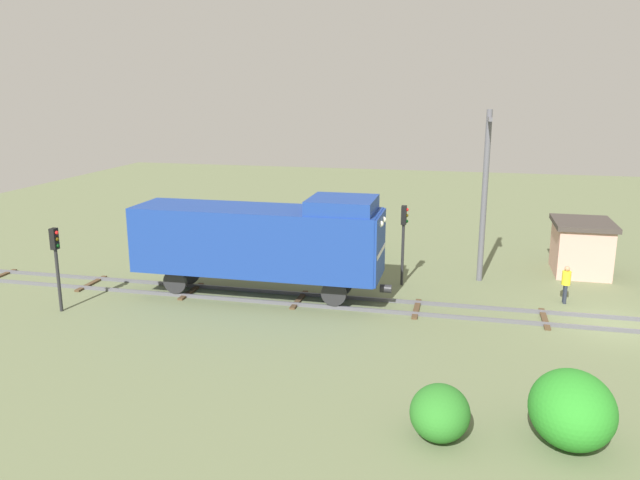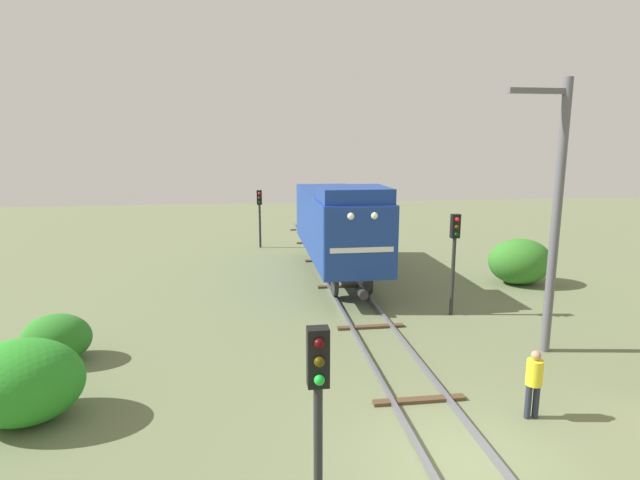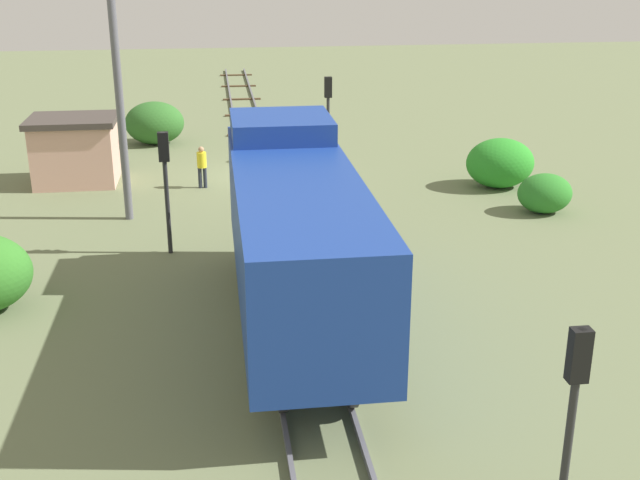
% 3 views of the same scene
% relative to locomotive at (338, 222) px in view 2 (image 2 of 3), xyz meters
% --- Properties ---
extents(ground_plane, '(94.28, 94.28, 0.00)m').
position_rel_locomotive_xyz_m(ground_plane, '(0.00, -14.82, -2.77)').
color(ground_plane, '#66704C').
extents(railway_track, '(2.40, 62.85, 0.16)m').
position_rel_locomotive_xyz_m(railway_track, '(0.00, -14.82, -2.70)').
color(railway_track, '#595960').
rests_on(railway_track, ground).
extents(locomotive, '(2.90, 11.60, 4.60)m').
position_rel_locomotive_xyz_m(locomotive, '(0.00, 0.00, 0.00)').
color(locomotive, navy).
rests_on(locomotive, railway_track).
extents(traffic_signal_near, '(0.32, 0.34, 3.84)m').
position_rel_locomotive_xyz_m(traffic_signal_near, '(-3.20, -16.68, -0.09)').
color(traffic_signal_near, '#262628').
rests_on(traffic_signal_near, ground).
extents(traffic_signal_mid, '(0.32, 0.34, 3.90)m').
position_rel_locomotive_xyz_m(traffic_signal_mid, '(3.40, -5.98, -0.05)').
color(traffic_signal_mid, '#262628').
rests_on(traffic_signal_mid, ground).
extents(traffic_signal_far, '(0.32, 0.34, 3.64)m').
position_rel_locomotive_xyz_m(traffic_signal_far, '(-3.60, 7.85, -0.23)').
color(traffic_signal_far, '#262628').
rests_on(traffic_signal_far, ground).
extents(worker_near_track, '(0.38, 0.38, 1.70)m').
position_rel_locomotive_xyz_m(worker_near_track, '(2.40, -13.29, -1.78)').
color(worker_near_track, '#262B38').
rests_on(worker_near_track, ground).
extents(catenary_mast, '(1.94, 0.28, 8.34)m').
position_rel_locomotive_xyz_m(catenary_mast, '(4.94, -9.65, 1.64)').
color(catenary_mast, '#595960').
rests_on(catenary_mast, ground).
extents(bush_near, '(2.75, 2.25, 2.00)m').
position_rel_locomotive_xyz_m(bush_near, '(-9.49, -11.79, -1.77)').
color(bush_near, '#298A26').
rests_on(bush_near, ground).
extents(bush_far, '(2.00, 1.64, 1.45)m').
position_rel_locomotive_xyz_m(bush_far, '(-9.99, -8.36, -2.05)').
color(bush_far, '#2B7826').
rests_on(bush_far, ground).
extents(bush_back, '(2.94, 2.40, 2.14)m').
position_rel_locomotive_xyz_m(bush_back, '(8.26, -2.24, -1.71)').
color(bush_back, '#347A26').
rests_on(bush_back, ground).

